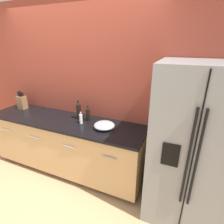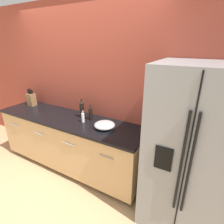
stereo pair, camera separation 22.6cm
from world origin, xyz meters
name	(u,v)px [view 2 (the right image)]	position (x,y,z in m)	size (l,w,h in m)	color
ground_plane	(42,198)	(0.00, 0.00, 0.00)	(14.00, 14.00, 0.00)	tan
wall_back	(85,89)	(0.00, 1.09, 1.30)	(10.00, 0.05, 2.60)	#993D2D
counter_unit	(70,142)	(-0.11, 0.74, 0.46)	(2.53, 0.64, 0.91)	black
refrigerator	(189,152)	(1.68, 0.68, 0.92)	(0.85, 0.78, 1.84)	gray
knife_block	(31,99)	(-1.07, 0.85, 1.03)	(0.13, 0.11, 0.32)	olive
wine_bottle	(82,109)	(0.09, 0.87, 1.05)	(0.07, 0.07, 0.30)	black
soap_dispenser	(83,117)	(0.21, 0.74, 0.98)	(0.05, 0.04, 0.18)	white
oil_bottle	(91,113)	(0.26, 0.86, 1.02)	(0.06, 0.06, 0.24)	black
mixing_bowl	(105,125)	(0.59, 0.73, 0.96)	(0.28, 0.28, 0.09)	#A3A3A5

